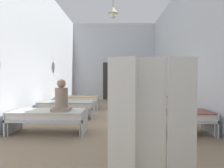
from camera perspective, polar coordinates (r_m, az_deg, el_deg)
ground_plane at (r=7.04m, az=-0.01°, el=-10.13°), size 5.87×12.54×0.10m
room_shell at (r=8.15m, az=0.16°, el=9.25°), size 5.67×12.14×4.92m
bed_left_row_0 at (r=5.37m, az=-17.82°, el=-8.68°), size 1.90×0.84×0.57m
bed_right_row_0 at (r=5.28m, az=17.21°, el=-8.84°), size 1.90×0.84×0.57m
bed_left_row_1 at (r=7.17m, az=-12.85°, el=-6.00°), size 1.90×0.84×0.57m
bed_right_row_1 at (r=7.11m, az=12.95°, el=-6.07°), size 1.90×0.84×0.57m
bed_left_row_2 at (r=9.01m, az=-9.92°, el=-4.38°), size 1.90×0.84×0.57m
bed_right_row_2 at (r=8.96m, az=10.45°, el=-4.42°), size 1.90×0.84×0.57m
nurse_near_aisle at (r=7.92m, az=2.51°, el=-4.55°), size 0.52×0.52×1.49m
nurse_mid_aisle at (r=6.64m, az=3.57°, el=-5.79°), size 0.52×0.52×1.49m
patient_seated_primary at (r=6.94m, az=10.23°, el=-2.66°), size 0.44×0.44×0.80m
patient_seated_secondary at (r=5.15m, az=-14.38°, el=-4.26°), size 0.44×0.44×0.80m
privacy_screen at (r=2.84m, az=11.32°, el=-9.56°), size 1.24×0.22×1.70m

